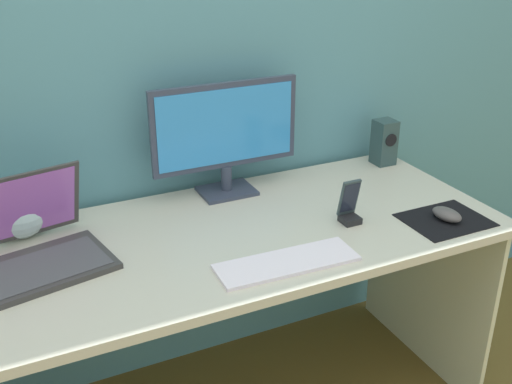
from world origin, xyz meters
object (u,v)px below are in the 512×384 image
Objects in this scene: speaker_right at (384,142)px; phone_in_dock at (349,207)px; monitor at (226,133)px; fishbowl at (20,213)px; mouse at (447,214)px; laptop at (37,246)px; keyboard_external at (287,262)px.

phone_in_dock is at bearing -137.43° from speaker_right.
monitor reaches higher than phone_in_dock.
phone_in_dock is (0.91, -0.34, -0.02)m from fishbowl.
phone_in_dock is (-0.27, 0.12, 0.03)m from mouse.
fishbowl is at bearing 97.27° from laptop.
speaker_right is 0.49m from mouse.
laptop is 0.90m from phone_in_dock.
phone_in_dock is at bearing -10.19° from laptop.
fishbowl is at bearing -178.30° from monitor.
speaker_right is at bearing -0.51° from monitor.
laptop is 0.67m from keyboard_external.
laptop is 2.79× the size of phone_in_dock.
fishbowl reaches higher than phone_in_dock.
keyboard_external is at bearing -154.23° from phone_in_dock.
monitor is at bearing 1.70° from fishbowl.
speaker_right is 0.44× the size of laptop.
fishbowl reaches higher than mouse.
fishbowl is 1.09× the size of phone_in_dock.
phone_in_dock is at bearing 146.32° from mouse.
laptop reaches higher than phone_in_dock.
laptop is 0.18m from fishbowl.
speaker_right is (0.63, -0.01, -0.13)m from monitor.
phone_in_dock is at bearing -54.63° from monitor.
phone_in_dock is (0.25, -0.36, -0.16)m from monitor.
mouse is 0.30m from phone_in_dock.
laptop is at bearing 169.81° from phone_in_dock.
mouse is at bearing 3.77° from keyboard_external.
fishbowl is at bearing -179.39° from speaker_right.
phone_in_dock is (0.88, -0.16, 0.00)m from laptop.
monitor is at bearing 17.33° from laptop.
speaker_right is at bearing 0.61° from fishbowl.
keyboard_external is 3.89× the size of mouse.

